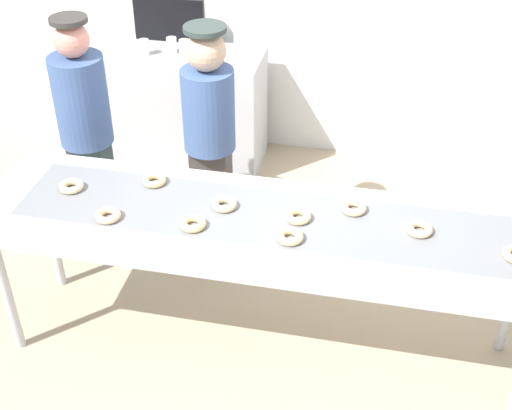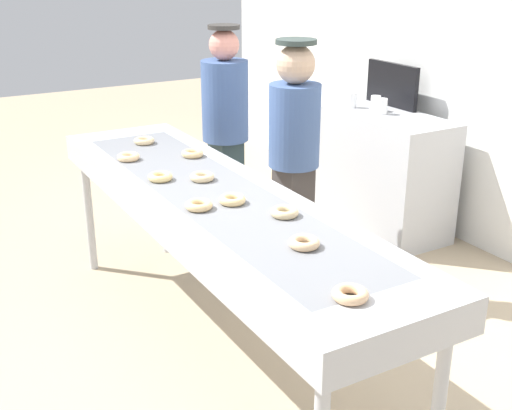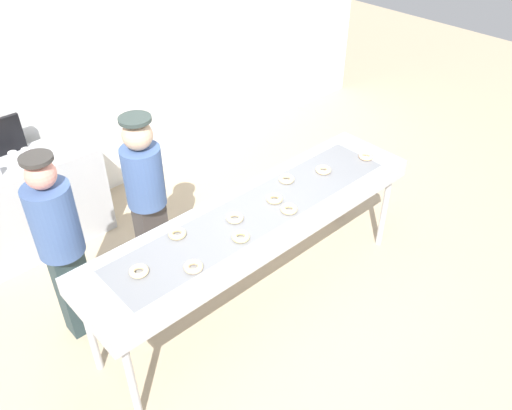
{
  "view_description": "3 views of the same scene",
  "coord_description": "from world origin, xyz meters",
  "px_view_note": "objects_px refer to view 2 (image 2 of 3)",
  "views": [
    {
      "loc": [
        0.57,
        -2.79,
        3.04
      ],
      "look_at": [
        -0.05,
        0.15,
        0.91
      ],
      "focal_mm": 48.2,
      "sensor_mm": 36.0,
      "label": 1
    },
    {
      "loc": [
        2.88,
        -1.4,
        2.11
      ],
      "look_at": [
        0.21,
        0.14,
        0.93
      ],
      "focal_mm": 46.31,
      "sensor_mm": 36.0,
      "label": 2
    },
    {
      "loc": [
        -2.19,
        -2.37,
        3.42
      ],
      "look_at": [
        0.2,
        0.23,
        0.79
      ],
      "focal_mm": 36.69,
      "sensor_mm": 36.0,
      "label": 3
    }
  ],
  "objects_px": {
    "plain_donut_4": "(128,157)",
    "plain_donut_8": "(160,177)",
    "plain_donut_6": "(193,153)",
    "worker_assistant": "(225,126)",
    "plain_donut_0": "(304,243)",
    "paper_cup_2": "(376,103)",
    "plain_donut_9": "(350,294)",
    "paper_cup_1": "(352,100)",
    "fryer_conveyor": "(213,206)",
    "paper_cup_0": "(382,106)",
    "plain_donut_1": "(232,200)",
    "worker_baker": "(294,153)",
    "menu_display": "(392,85)",
    "plain_donut_5": "(284,212)",
    "plain_donut_3": "(202,177)",
    "plain_donut_7": "(199,205)",
    "prep_counter": "(365,165)",
    "plain_donut_2": "(144,141)"
  },
  "relations": [
    {
      "from": "plain_donut_5",
      "to": "worker_assistant",
      "type": "distance_m",
      "value": 1.84
    },
    {
      "from": "menu_display",
      "to": "plain_donut_8",
      "type": "bearing_deg",
      "value": -69.77
    },
    {
      "from": "plain_donut_0",
      "to": "prep_counter",
      "type": "bearing_deg",
      "value": 135.42
    },
    {
      "from": "fryer_conveyor",
      "to": "plain_donut_4",
      "type": "xyz_separation_m",
      "value": [
        -0.75,
        -0.18,
        0.1
      ]
    },
    {
      "from": "plain_donut_3",
      "to": "worker_assistant",
      "type": "xyz_separation_m",
      "value": [
        -1.08,
        0.7,
        -0.04
      ]
    },
    {
      "from": "prep_counter",
      "to": "worker_assistant",
      "type": "bearing_deg",
      "value": -94.48
    },
    {
      "from": "plain_donut_3",
      "to": "plain_donut_7",
      "type": "distance_m",
      "value": 0.43
    },
    {
      "from": "plain_donut_1",
      "to": "prep_counter",
      "type": "relative_size",
      "value": 0.08
    },
    {
      "from": "paper_cup_1",
      "to": "menu_display",
      "type": "bearing_deg",
      "value": 70.76
    },
    {
      "from": "fryer_conveyor",
      "to": "plain_donut_5",
      "type": "relative_size",
      "value": 22.43
    },
    {
      "from": "plain_donut_1",
      "to": "plain_donut_7",
      "type": "bearing_deg",
      "value": -94.29
    },
    {
      "from": "plain_donut_4",
      "to": "plain_donut_5",
      "type": "bearing_deg",
      "value": 14.9
    },
    {
      "from": "plain_donut_4",
      "to": "plain_donut_8",
      "type": "relative_size",
      "value": 1.0
    },
    {
      "from": "plain_donut_4",
      "to": "plain_donut_1",
      "type": "bearing_deg",
      "value": 11.43
    },
    {
      "from": "plain_donut_6",
      "to": "menu_display",
      "type": "relative_size",
      "value": 0.23
    },
    {
      "from": "worker_assistant",
      "to": "menu_display",
      "type": "relative_size",
      "value": 2.89
    },
    {
      "from": "plain_donut_9",
      "to": "plain_donut_1",
      "type": "bearing_deg",
      "value": 175.12
    },
    {
      "from": "plain_donut_3",
      "to": "paper_cup_2",
      "type": "distance_m",
      "value": 2.14
    },
    {
      "from": "fryer_conveyor",
      "to": "plain_donut_9",
      "type": "distance_m",
      "value": 1.26
    },
    {
      "from": "fryer_conveyor",
      "to": "plain_donut_1",
      "type": "relative_size",
      "value": 22.43
    },
    {
      "from": "plain_donut_3",
      "to": "plain_donut_5",
      "type": "relative_size",
      "value": 1.0
    },
    {
      "from": "plain_donut_8",
      "to": "prep_counter",
      "type": "xyz_separation_m",
      "value": [
        -0.87,
        2.14,
        -0.51
      ]
    },
    {
      "from": "plain_donut_0",
      "to": "prep_counter",
      "type": "xyz_separation_m",
      "value": [
        -1.98,
        1.95,
        -0.51
      ]
    },
    {
      "from": "plain_donut_1",
      "to": "plain_donut_4",
      "type": "height_order",
      "value": "same"
    },
    {
      "from": "plain_donut_9",
      "to": "menu_display",
      "type": "xyz_separation_m",
      "value": [
        -2.44,
        2.29,
        0.14
      ]
    },
    {
      "from": "worker_assistant",
      "to": "plain_donut_6",
      "type": "bearing_deg",
      "value": 128.92
    },
    {
      "from": "fryer_conveyor",
      "to": "plain_donut_3",
      "type": "height_order",
      "value": "plain_donut_3"
    },
    {
      "from": "plain_donut_1",
      "to": "plain_donut_8",
      "type": "bearing_deg",
      "value": -161.35
    },
    {
      "from": "worker_baker",
      "to": "paper_cup_2",
      "type": "distance_m",
      "value": 1.31
    },
    {
      "from": "plain_donut_9",
      "to": "menu_display",
      "type": "distance_m",
      "value": 3.34
    },
    {
      "from": "fryer_conveyor",
      "to": "plain_donut_4",
      "type": "distance_m",
      "value": 0.78
    },
    {
      "from": "plain_donut_1",
      "to": "worker_baker",
      "type": "distance_m",
      "value": 1.06
    },
    {
      "from": "plain_donut_6",
      "to": "worker_baker",
      "type": "bearing_deg",
      "value": 77.52
    },
    {
      "from": "plain_donut_4",
      "to": "plain_donut_8",
      "type": "xyz_separation_m",
      "value": [
        0.44,
        0.02,
        0.0
      ]
    },
    {
      "from": "plain_donut_0",
      "to": "plain_donut_9",
      "type": "xyz_separation_m",
      "value": [
        0.45,
        -0.11,
        0.0
      ]
    },
    {
      "from": "paper_cup_0",
      "to": "plain_donut_8",
      "type": "bearing_deg",
      "value": -72.16
    },
    {
      "from": "plain_donut_8",
      "to": "plain_donut_9",
      "type": "bearing_deg",
      "value": 2.96
    },
    {
      "from": "plain_donut_0",
      "to": "paper_cup_2",
      "type": "height_order",
      "value": "paper_cup_2"
    },
    {
      "from": "worker_baker",
      "to": "plain_donut_9",
      "type": "bearing_deg",
      "value": 151.45
    },
    {
      "from": "paper_cup_2",
      "to": "plain_donut_6",
      "type": "bearing_deg",
      "value": -75.39
    },
    {
      "from": "plain_donut_2",
      "to": "paper_cup_1",
      "type": "relative_size",
      "value": 1.1
    },
    {
      "from": "plain_donut_5",
      "to": "plain_donut_6",
      "type": "bearing_deg",
      "value": 178.14
    },
    {
      "from": "plain_donut_2",
      "to": "menu_display",
      "type": "distance_m",
      "value": 2.18
    },
    {
      "from": "paper_cup_1",
      "to": "worker_baker",
      "type": "bearing_deg",
      "value": -53.25
    },
    {
      "from": "plain_donut_6",
      "to": "worker_assistant",
      "type": "bearing_deg",
      "value": 139.25
    },
    {
      "from": "plain_donut_6",
      "to": "paper_cup_1",
      "type": "xyz_separation_m",
      "value": [
        -0.66,
        1.71,
        0.03
      ]
    },
    {
      "from": "plain_donut_9",
      "to": "paper_cup_1",
      "type": "distance_m",
      "value": 3.22
    },
    {
      "from": "fryer_conveyor",
      "to": "paper_cup_0",
      "type": "relative_size",
      "value": 24.65
    },
    {
      "from": "fryer_conveyor",
      "to": "menu_display",
      "type": "bearing_deg",
      "value": 118.19
    },
    {
      "from": "paper_cup_1",
      "to": "plain_donut_5",
      "type": "bearing_deg",
      "value": -44.87
    }
  ]
}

